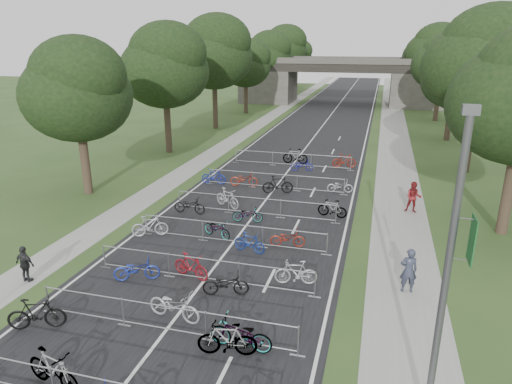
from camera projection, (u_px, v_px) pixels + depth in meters
The scene contains 52 objects.
road at pixel (328, 119), 57.99m from camera, with size 11.00×140.00×0.01m, color black.
sidewalk_right at pixel (393, 122), 55.98m from camera, with size 3.00×140.00×0.01m, color gray.
sidewalk_left at pixel (271, 116), 59.87m from camera, with size 2.00×140.00×0.01m, color gray.
lane_markings at pixel (328, 119), 57.99m from camera, with size 0.12×140.00×0.00m, color silver.
overpass_bridge at pixel (341, 81), 70.60m from camera, with size 31.00×8.00×7.05m.
lamppost at pixel (448, 274), 10.63m from camera, with size 0.61×0.65×8.21m.
tree_left_0 at pixel (77, 92), 27.63m from camera, with size 6.72×6.72×10.25m.
tree_left_1 at pixel (165, 68), 38.35m from camera, with size 7.56×7.56×11.53m.
tree_right_1 at pixel (483, 64), 32.01m from camera, with size 8.18×8.18×12.47m.
tree_left_2 at pixel (214, 54), 49.07m from camera, with size 8.40×8.40×12.81m.
tree_right_2 at pixel (456, 79), 43.60m from camera, with size 6.16×6.16×9.39m.
tree_left_3 at pixel (246, 64), 60.57m from camera, with size 6.72×6.72×10.25m.
tree_right_3 at pixel (443, 63), 54.27m from camera, with size 7.17×7.17×10.93m.
tree_left_4 at pixel (268, 55), 71.29m from camera, with size 7.56×7.56×11.53m.
tree_right_4 at pixel (435, 52), 64.94m from camera, with size 8.18×8.18×12.47m.
tree_left_5 at pixel (284, 48), 82.01m from camera, with size 8.40×8.40×12.81m.
tree_right_5 at pixel (426, 63), 76.54m from camera, with size 6.16×6.16×9.39m.
tree_left_6 at pixel (296, 56), 93.51m from camera, with size 6.72×6.72×10.25m.
tree_right_6 at pixel (422, 55), 87.21m from camera, with size 7.17×7.17×10.93m.
barrier_row_1 at pixel (163, 319), 15.36m from camera, with size 9.70×0.08×1.10m.
barrier_row_2 at pixel (203, 270), 18.66m from camera, with size 9.70×0.08×1.10m.
barrier_row_3 at pixel (232, 234), 22.13m from camera, with size 9.70×0.08×1.10m.
barrier_row_4 at pixel (254, 206), 25.79m from camera, with size 9.70×0.08×1.10m.
barrier_row_5 at pixel (274, 181), 30.37m from camera, with size 9.70×0.08×1.10m.
barrier_row_6 at pixel (292, 160), 35.86m from camera, with size 9.70×0.08×1.10m.
bike_1 at pixel (53, 370), 12.88m from camera, with size 0.58×2.05×1.23m, color #9DA0A5.
bike_4 at pixel (36, 314), 15.58m from camera, with size 0.55×1.95×1.17m, color black.
bike_5 at pixel (174, 306), 16.12m from camera, with size 0.73×2.09×1.10m, color #A6A6AE.
bike_6 at pixel (227, 340), 14.26m from camera, with size 0.54×1.91×1.15m, color #9DA0A5.
bike_7 at pixel (241, 335), 14.53m from camera, with size 0.73×2.09×1.10m, color #9DA0A5.
bike_8 at pixel (137, 269), 18.79m from camera, with size 0.66×1.88×0.99m, color #1D2F9F.
bike_9 at pixel (191, 266), 18.97m from camera, with size 0.51×1.79×1.08m, color maroon.
bike_10 at pixel (226, 284), 17.70m from camera, with size 0.63×1.81×0.95m, color black.
bike_11 at pixel (296, 273), 18.47m from camera, with size 0.49×1.75×1.05m, color #A9A8B0.
bike_12 at pixel (150, 226), 23.02m from camera, with size 0.52×1.84×1.10m, color #A5A5AD.
bike_13 at pixel (217, 229), 22.93m from camera, with size 0.61×1.75×0.92m, color #9DA0A5.
bike_14 at pixel (249, 243), 21.30m from camera, with size 0.46×1.63×0.98m, color navy.
bike_15 at pixel (287, 238), 21.87m from camera, with size 0.59×1.69×0.89m, color maroon.
bike_16 at pixel (190, 205), 26.11m from camera, with size 0.65×1.88×0.99m, color black.
bike_17 at pixel (227, 198), 27.03m from camera, with size 0.55×1.94×1.16m, color #A6A5AC.
bike_18 at pixel (248, 214), 24.89m from camera, with size 0.58×1.67×0.88m, color #9DA0A5.
bike_19 at pixel (332, 209), 25.57m from camera, with size 0.47×1.68×1.01m, color #9DA0A5.
bike_20 at pixel (214, 177), 31.48m from camera, with size 0.50×1.78×1.07m, color navy.
bike_21 at pixel (244, 179), 31.01m from camera, with size 0.66×1.90×1.00m, color maroon.
bike_22 at pixel (278, 185), 29.52m from camera, with size 0.56×1.99×1.20m, color black.
bike_23 at pixel (340, 186), 29.74m from camera, with size 0.58×1.66×0.87m, color #B2B3BA.
bike_25 at pixel (295, 156), 36.69m from camera, with size 0.57×2.03×1.22m, color #9DA0A5.
bike_26 at pixel (302, 165), 34.70m from camera, with size 0.59×1.70×0.89m, color navy.
bike_27 at pixel (344, 161), 35.49m from camera, with size 0.53×1.87×1.13m, color maroon.
pedestrian_a at pixel (409, 271), 17.81m from camera, with size 0.67×0.44×1.85m, color #2D3144.
pedestrian_b at pixel (413, 197), 26.15m from camera, with size 0.88×0.69×1.82m, color maroon.
pedestrian_c at pixel (25, 264), 18.60m from camera, with size 0.92×0.38×1.57m, color #272729.
Camera 1 is at (6.52, -8.33, 9.46)m, focal length 32.00 mm.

